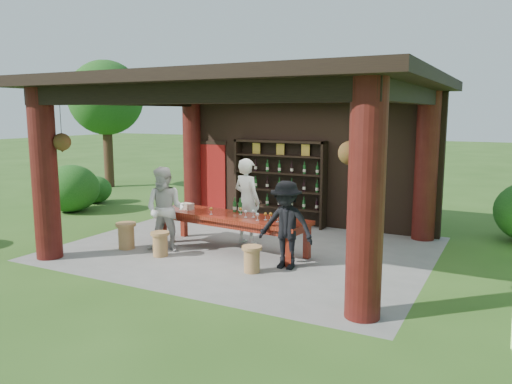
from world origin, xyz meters
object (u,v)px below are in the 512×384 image
at_px(host, 247,201).
at_px(guest_man, 286,225).
at_px(napkin_basket, 187,206).
at_px(tasting_table, 231,220).
at_px(stool_far_left, 126,235).
at_px(guest_woman, 165,209).
at_px(wine_shelf, 279,182).
at_px(stool_near_left, 160,243).
at_px(stool_near_right, 252,258).

relative_size(host, guest_man, 1.15).
height_order(guest_man, napkin_basket, guest_man).
xyz_separation_m(tasting_table, stool_far_left, (-2.00, -0.93, -0.34)).
bearing_deg(guest_woman, tasting_table, 15.20).
xyz_separation_m(wine_shelf, guest_woman, (-1.00, -3.39, -0.21)).
height_order(stool_far_left, guest_man, guest_man).
bearing_deg(stool_near_left, guest_man, 9.98).
bearing_deg(host, tasting_table, 100.51).
relative_size(wine_shelf, stool_far_left, 4.42).
xyz_separation_m(host, napkin_basket, (-1.18, -0.56, -0.12)).
xyz_separation_m(stool_near_left, stool_near_right, (2.10, -0.05, -0.01)).
distance_m(stool_near_left, guest_woman, 0.73).
relative_size(stool_near_right, napkin_basket, 1.84).
bearing_deg(tasting_table, stool_far_left, -155.00).
height_order(stool_near_left, napkin_basket, napkin_basket).
bearing_deg(tasting_table, host, 85.17).
bearing_deg(wine_shelf, guest_man, -63.06).
distance_m(stool_near_left, stool_far_left, 0.99).
bearing_deg(guest_woman, napkin_basket, 72.49).
xyz_separation_m(stool_near_right, napkin_basket, (-2.21, 1.14, 0.57)).
distance_m(wine_shelf, host, 2.12).
distance_m(wine_shelf, guest_woman, 3.54).
relative_size(wine_shelf, stool_near_right, 5.11).
distance_m(stool_far_left, guest_man, 3.58).
relative_size(stool_near_left, stool_near_right, 1.03).
bearing_deg(guest_man, stool_far_left, -175.16).
height_order(wine_shelf, tasting_table, wine_shelf).
relative_size(tasting_table, host, 1.88).
bearing_deg(stool_near_left, wine_shelf, 77.13).
bearing_deg(stool_far_left, napkin_basket, 48.23).
bearing_deg(host, stool_near_left, 72.38).
distance_m(host, guest_woman, 1.77).
xyz_separation_m(tasting_table, host, (0.05, 0.61, 0.30)).
bearing_deg(host, guest_woman, 61.96).
xyz_separation_m(wine_shelf, guest_man, (1.68, -3.31, -0.27)).
bearing_deg(stool_far_left, tasting_table, 25.00).
xyz_separation_m(tasting_table, napkin_basket, (-1.13, 0.05, 0.19)).
bearing_deg(stool_near_left, stool_near_right, -1.35).
bearing_deg(wine_shelf, guest_woman, -106.42).
bearing_deg(napkin_basket, stool_far_left, -131.77).
bearing_deg(tasting_table, stool_near_left, -134.31).
xyz_separation_m(wine_shelf, stool_near_left, (-0.86, -3.76, -0.82)).
distance_m(tasting_table, host, 0.68).
distance_m(guest_man, napkin_basket, 2.73).
height_order(wine_shelf, stool_near_left, wine_shelf).
height_order(stool_near_left, stool_far_left, stool_far_left).
bearing_deg(tasting_table, stool_near_right, -45.40).
bearing_deg(stool_near_right, host, 121.15).
relative_size(stool_near_left, guest_man, 0.30).
relative_size(stool_near_right, host, 0.26).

